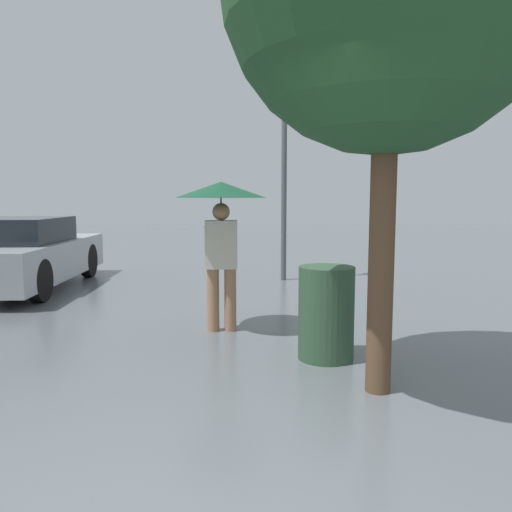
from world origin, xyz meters
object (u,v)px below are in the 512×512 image
(pedestrian, at_px, (221,210))
(trash_bin, at_px, (326,313))
(parked_car_farthest, at_px, (21,255))
(street_lamp, at_px, (284,111))

(pedestrian, bearing_deg, trash_bin, -45.62)
(parked_car_farthest, relative_size, trash_bin, 4.43)
(pedestrian, xyz_separation_m, street_lamp, (1.09, 3.78, 1.79))
(parked_car_farthest, height_order, trash_bin, parked_car_farthest)
(parked_car_farthest, bearing_deg, street_lamp, 8.99)
(trash_bin, bearing_deg, pedestrian, 134.38)
(trash_bin, bearing_deg, street_lamp, 89.73)
(pedestrian, distance_m, parked_car_farthest, 4.82)
(pedestrian, height_order, parked_car_farthest, pedestrian)
(pedestrian, height_order, street_lamp, street_lamp)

